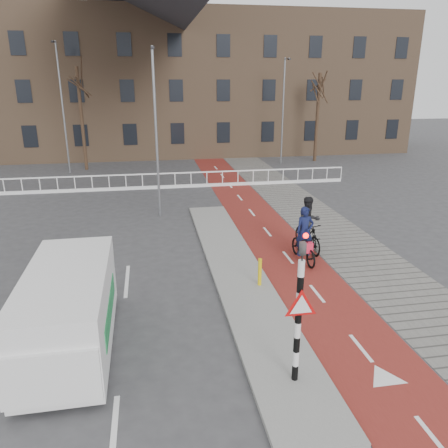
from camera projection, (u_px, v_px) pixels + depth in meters
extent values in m
plane|color=#38383A|center=(292.00, 332.00, 11.76)|extent=(120.00, 120.00, 0.00)
cube|color=maroon|center=(257.00, 218.00, 21.35)|extent=(2.50, 60.00, 0.01)
cube|color=slate|center=(311.00, 216.00, 21.81)|extent=(3.00, 60.00, 0.01)
cube|color=gray|center=(237.00, 271.00, 15.37)|extent=(1.80, 16.00, 0.12)
cylinder|color=black|center=(298.00, 322.00, 9.30)|extent=(0.14, 0.14, 2.88)
imported|color=black|center=(303.00, 242.00, 8.72)|extent=(0.13, 0.16, 0.80)
cylinder|color=#FF0C05|center=(306.00, 236.00, 8.53)|extent=(0.11, 0.02, 0.11)
cylinder|color=#D9B90C|center=(260.00, 272.00, 14.07)|extent=(0.12, 0.12, 0.92)
imported|color=black|center=(304.00, 248.00, 16.21)|extent=(0.86, 2.08, 1.06)
imported|color=#10163C|center=(305.00, 231.00, 16.01)|extent=(0.71, 0.50, 1.85)
cube|color=#EC2141|center=(308.00, 248.00, 15.62)|extent=(0.32, 0.22, 0.38)
imported|color=black|center=(308.00, 236.00, 17.15)|extent=(0.85, 2.14, 1.25)
imported|color=black|center=(308.00, 221.00, 16.97)|extent=(1.04, 0.86, 1.96)
cube|color=silver|center=(69.00, 308.00, 10.76)|extent=(1.99, 4.87, 1.94)
cube|color=#1B7C3E|center=(28.00, 316.00, 10.63)|extent=(0.05, 3.11, 0.55)
cube|color=#1B7C3E|center=(110.00, 309.00, 10.95)|extent=(0.05, 3.11, 0.55)
cube|color=black|center=(50.00, 342.00, 8.69)|extent=(1.75, 0.07, 0.90)
cylinder|color=black|center=(21.00, 382.00, 9.32)|extent=(0.25, 0.68, 0.68)
cylinder|color=black|center=(101.00, 373.00, 9.60)|extent=(0.25, 0.68, 0.68)
cylinder|color=black|center=(51.00, 307.00, 12.40)|extent=(0.25, 0.68, 0.68)
cylinder|color=black|center=(110.00, 302.00, 12.68)|extent=(0.25, 0.68, 0.68)
cube|color=silver|center=(125.00, 175.00, 26.54)|extent=(28.00, 0.08, 0.08)
cube|color=silver|center=(126.00, 188.00, 26.81)|extent=(28.00, 0.10, 0.20)
cube|color=#7F6047|center=(151.00, 85.00, 39.29)|extent=(46.00, 10.00, 12.00)
cylinder|color=black|center=(82.00, 120.00, 31.78)|extent=(0.24, 0.24, 7.34)
cylinder|color=black|center=(317.00, 118.00, 35.30)|extent=(0.26, 0.26, 6.97)
cylinder|color=slate|center=(156.00, 136.00, 20.52)|extent=(0.12, 0.12, 7.90)
cylinder|color=slate|center=(63.00, 110.00, 30.42)|extent=(0.12, 0.12, 8.93)
cylinder|color=slate|center=(283.00, 113.00, 33.93)|extent=(0.12, 0.12, 8.02)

